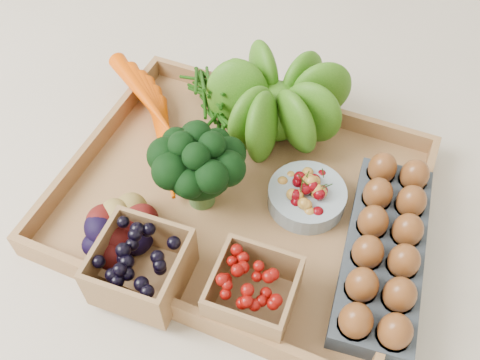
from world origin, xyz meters
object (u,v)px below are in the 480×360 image
at_px(broccoli, 200,179).
at_px(tray, 240,200).
at_px(cherry_bowl, 307,197).
at_px(egg_carton, 383,252).

bearing_deg(broccoli, tray, 27.97).
distance_m(broccoli, cherry_bowl, 0.17).
relative_size(cherry_bowl, egg_carton, 0.39).
height_order(cherry_bowl, egg_carton, egg_carton).
relative_size(broccoli, egg_carton, 0.45).
bearing_deg(egg_carton, cherry_bowl, 152.12).
xyz_separation_m(broccoli, egg_carton, (0.29, 0.01, -0.04)).
height_order(tray, broccoli, broccoli).
xyz_separation_m(tray, broccoli, (-0.05, -0.03, 0.06)).
distance_m(tray, cherry_bowl, 0.11).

